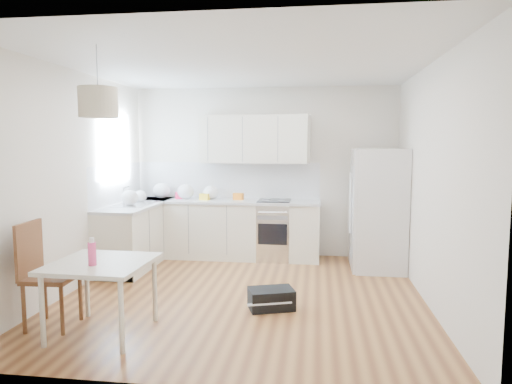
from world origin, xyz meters
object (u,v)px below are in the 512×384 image
at_px(refrigerator, 379,209).
at_px(dining_chair, 52,275).
at_px(dining_table, 101,269).
at_px(gym_bag, 271,299).

bearing_deg(refrigerator, dining_chair, -142.97).
bearing_deg(dining_chair, dining_table, -11.62).
bearing_deg(dining_table, refrigerator, 44.88).
xyz_separation_m(refrigerator, dining_table, (-2.90, -2.70, -0.24)).
height_order(dining_chair, gym_bag, dining_chair).
bearing_deg(gym_bag, dining_chair, -178.29).
xyz_separation_m(dining_table, dining_chair, (-0.56, 0.09, -0.10)).
distance_m(refrigerator, gym_bag, 2.42).
distance_m(refrigerator, dining_chair, 4.35).
xyz_separation_m(dining_table, gym_bag, (1.53, 0.86, -0.51)).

